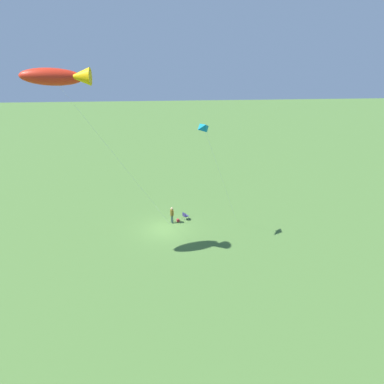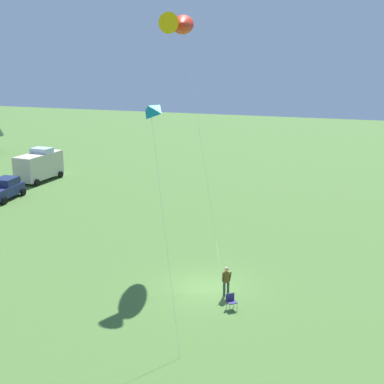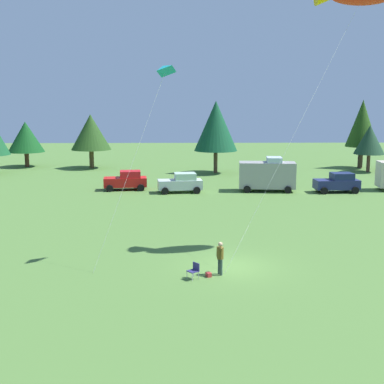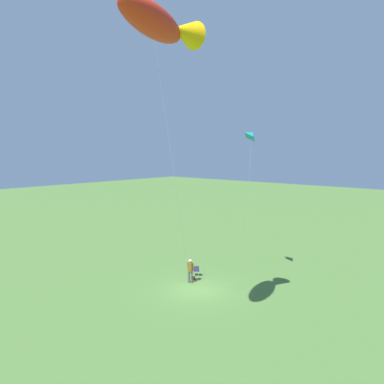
{
  "view_description": "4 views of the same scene",
  "coord_description": "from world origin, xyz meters",
  "px_view_note": "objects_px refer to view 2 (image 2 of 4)",
  "views": [
    {
      "loc": [
        -0.31,
        32.66,
        17.5
      ],
      "look_at": [
        -2.83,
        -2.3,
        2.92
      ],
      "focal_mm": 35.0,
      "sensor_mm": 36.0,
      "label": 1
    },
    {
      "loc": [
        -27.22,
        -7.78,
        13.39
      ],
      "look_at": [
        -2.74,
        0.06,
        6.42
      ],
      "focal_mm": 50.0,
      "sensor_mm": 36.0,
      "label": 2
    },
    {
      "loc": [
        -2.67,
        -27.72,
        9.04
      ],
      "look_at": [
        -2.14,
        1.18,
        3.91
      ],
      "focal_mm": 50.0,
      "sensor_mm": 36.0,
      "label": 3
    },
    {
      "loc": [
        18.85,
        15.94,
        9.48
      ],
      "look_at": [
        -1.29,
        -1.61,
        6.52
      ],
      "focal_mm": 35.0,
      "sensor_mm": 36.0,
      "label": 4
    }
  ],
  "objects_px": {
    "folding_chair": "(231,300)",
    "van_camper_beige": "(39,165)",
    "kite_large_fish": "(180,24)",
    "kite_delta_teal": "(148,111)",
    "backpack_on_grass": "(229,300)",
    "person_kite_flyer": "(226,279)",
    "car_navy_hatch": "(5,189)"
  },
  "relations": [
    {
      "from": "folding_chair",
      "to": "backpack_on_grass",
      "type": "xyz_separation_m",
      "value": [
        0.74,
        0.3,
        -0.38
      ]
    },
    {
      "from": "folding_chair",
      "to": "person_kite_flyer",
      "type": "bearing_deg",
      "value": 165.77
    },
    {
      "from": "folding_chair",
      "to": "backpack_on_grass",
      "type": "relative_size",
      "value": 2.56
    },
    {
      "from": "car_navy_hatch",
      "to": "kite_delta_teal",
      "type": "height_order",
      "value": "kite_delta_teal"
    },
    {
      "from": "folding_chair",
      "to": "car_navy_hatch",
      "type": "distance_m",
      "value": 28.6
    },
    {
      "from": "folding_chair",
      "to": "van_camper_beige",
      "type": "relative_size",
      "value": 0.15
    },
    {
      "from": "person_kite_flyer",
      "to": "kite_large_fish",
      "type": "height_order",
      "value": "kite_large_fish"
    },
    {
      "from": "backpack_on_grass",
      "to": "van_camper_beige",
      "type": "xyz_separation_m",
      "value": [
        20.67,
        25.34,
        1.53
      ]
    },
    {
      "from": "backpack_on_grass",
      "to": "folding_chair",
      "type": "bearing_deg",
      "value": -158.05
    },
    {
      "from": "person_kite_flyer",
      "to": "backpack_on_grass",
      "type": "bearing_deg",
      "value": 2.96
    },
    {
      "from": "backpack_on_grass",
      "to": "car_navy_hatch",
      "type": "bearing_deg",
      "value": 60.78
    },
    {
      "from": "backpack_on_grass",
      "to": "kite_delta_teal",
      "type": "distance_m",
      "value": 11.22
    },
    {
      "from": "car_navy_hatch",
      "to": "van_camper_beige",
      "type": "distance_m",
      "value": 7.12
    },
    {
      "from": "person_kite_flyer",
      "to": "kite_large_fish",
      "type": "bearing_deg",
      "value": -170.19
    },
    {
      "from": "backpack_on_grass",
      "to": "kite_delta_teal",
      "type": "xyz_separation_m",
      "value": [
        -2.36,
        3.52,
        10.39
      ]
    },
    {
      "from": "van_camper_beige",
      "to": "kite_large_fish",
      "type": "bearing_deg",
      "value": -116.44
    },
    {
      "from": "backpack_on_grass",
      "to": "van_camper_beige",
      "type": "relative_size",
      "value": 0.06
    },
    {
      "from": "folding_chair",
      "to": "car_navy_hatch",
      "type": "relative_size",
      "value": 0.19
    },
    {
      "from": "car_navy_hatch",
      "to": "van_camper_beige",
      "type": "relative_size",
      "value": 0.77
    },
    {
      "from": "person_kite_flyer",
      "to": "car_navy_hatch",
      "type": "height_order",
      "value": "car_navy_hatch"
    },
    {
      "from": "person_kite_flyer",
      "to": "car_navy_hatch",
      "type": "distance_m",
      "value": 27.4
    },
    {
      "from": "person_kite_flyer",
      "to": "kite_delta_teal",
      "type": "bearing_deg",
      "value": -71.21
    },
    {
      "from": "folding_chair",
      "to": "van_camper_beige",
      "type": "bearing_deg",
      "value": -168.35
    },
    {
      "from": "person_kite_flyer",
      "to": "car_navy_hatch",
      "type": "xyz_separation_m",
      "value": [
        13.04,
        24.1,
        -0.07
      ]
    },
    {
      "from": "backpack_on_grass",
      "to": "car_navy_hatch",
      "type": "xyz_separation_m",
      "value": [
        13.65,
        24.41,
        0.84
      ]
    },
    {
      "from": "kite_large_fish",
      "to": "kite_delta_teal",
      "type": "bearing_deg",
      "value": -168.98
    },
    {
      "from": "folding_chair",
      "to": "kite_delta_teal",
      "type": "xyz_separation_m",
      "value": [
        -1.62,
        3.82,
        10.01
      ]
    },
    {
      "from": "van_camper_beige",
      "to": "kite_delta_teal",
      "type": "height_order",
      "value": "kite_delta_teal"
    },
    {
      "from": "person_kite_flyer",
      "to": "backpack_on_grass",
      "type": "xyz_separation_m",
      "value": [
        -0.61,
        -0.31,
        -0.91
      ]
    },
    {
      "from": "folding_chair",
      "to": "van_camper_beige",
      "type": "height_order",
      "value": "van_camper_beige"
    },
    {
      "from": "car_navy_hatch",
      "to": "kite_delta_teal",
      "type": "xyz_separation_m",
      "value": [
        -16.01,
        -20.89,
        9.55
      ]
    },
    {
      "from": "person_kite_flyer",
      "to": "van_camper_beige",
      "type": "relative_size",
      "value": 0.31
    }
  ]
}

